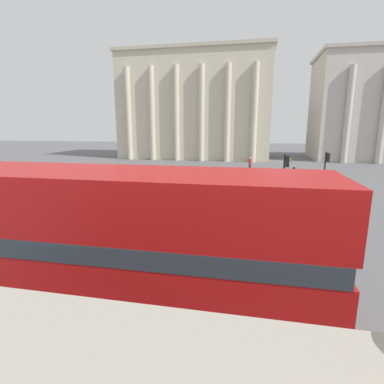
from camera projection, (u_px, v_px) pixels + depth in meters
name	position (u px, v px, depth m)	size (l,w,h in m)	color
double_decker_bus	(113.00, 243.00, 7.64)	(10.80, 2.76, 4.21)	black
plaza_building_left	(196.00, 107.00, 51.80)	(25.35, 13.09, 17.40)	beige
traffic_light_near	(294.00, 195.00, 13.07)	(0.42, 0.24, 3.56)	black
traffic_light_mid	(285.00, 174.00, 18.63)	(0.42, 0.24, 3.62)	black
traffic_light_far	(326.00, 166.00, 23.42)	(0.42, 0.24, 3.36)	black
pedestrian_yellow	(245.00, 176.00, 26.94)	(0.32, 0.32, 1.62)	#282B33
pedestrian_red	(250.00, 164.00, 34.83)	(0.32, 0.32, 1.81)	#282B33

